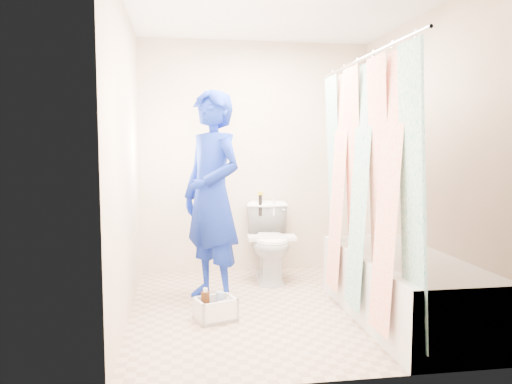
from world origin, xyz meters
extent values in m
plane|color=tan|center=(0.00, 0.00, 0.00)|extent=(2.60, 2.60, 0.00)
cube|color=white|center=(0.00, 0.00, 2.40)|extent=(2.40, 2.60, 0.02)
cube|color=beige|center=(0.00, 1.30, 1.20)|extent=(2.40, 0.02, 2.40)
cube|color=beige|center=(0.00, -1.30, 1.20)|extent=(2.40, 0.02, 2.40)
cube|color=beige|center=(-1.20, 0.00, 1.20)|extent=(0.02, 2.60, 2.40)
cube|color=beige|center=(1.20, 0.00, 1.20)|extent=(0.02, 2.60, 2.40)
cube|color=silver|center=(0.85, -0.43, 0.25)|extent=(0.70, 1.75, 0.50)
cube|color=white|center=(0.85, -0.43, 0.46)|extent=(0.58, 1.63, 0.06)
cylinder|color=silver|center=(0.52, -0.43, 1.95)|extent=(0.02, 1.90, 0.02)
cube|color=white|center=(0.52, -0.43, 1.02)|extent=(0.06, 1.75, 1.80)
imported|color=silver|center=(0.08, 0.89, 0.37)|extent=(0.47, 0.76, 0.75)
cube|color=white|center=(0.07, 0.77, 0.44)|extent=(0.47, 0.23, 0.03)
cylinder|color=black|center=(0.01, 1.09, 0.72)|extent=(0.04, 0.04, 0.22)
cylinder|color=gold|center=(0.01, 1.09, 0.84)|extent=(0.06, 0.06, 0.03)
cylinder|color=white|center=(0.15, 1.08, 0.70)|extent=(0.03, 0.03, 0.18)
imported|color=#0F409F|center=(-0.53, 0.31, 0.89)|extent=(0.72, 0.78, 1.79)
cube|color=white|center=(-0.55, -0.21, 0.01)|extent=(0.34, 0.31, 0.03)
cube|color=white|center=(-0.67, -0.25, 0.09)|extent=(0.09, 0.22, 0.17)
cube|color=white|center=(-0.42, -0.17, 0.09)|extent=(0.09, 0.22, 0.17)
cube|color=white|center=(-0.51, -0.31, 0.09)|extent=(0.28, 0.11, 0.17)
cube|color=white|center=(-0.58, -0.11, 0.09)|extent=(0.28, 0.11, 0.17)
cylinder|color=#41210D|center=(-0.62, -0.19, 0.12)|extent=(0.07, 0.07, 0.19)
cylinder|color=white|center=(-0.50, -0.15, 0.11)|extent=(0.06, 0.06, 0.17)
cylinder|color=beige|center=(-0.51, -0.25, 0.09)|extent=(0.04, 0.04, 0.12)
cylinder|color=#41210D|center=(-0.59, -0.29, 0.06)|extent=(0.06, 0.06, 0.06)
cylinder|color=#C8893B|center=(-0.59, -0.29, 0.09)|extent=(0.06, 0.06, 0.01)
imported|color=white|center=(-0.45, -0.22, 0.12)|extent=(0.12, 0.12, 0.18)
camera|label=1|loc=(-0.81, -3.90, 1.32)|focal=35.00mm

